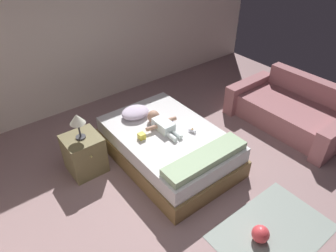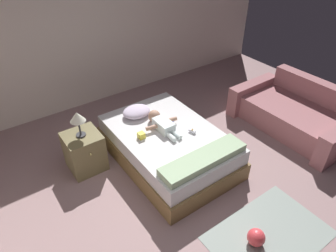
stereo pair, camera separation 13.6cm
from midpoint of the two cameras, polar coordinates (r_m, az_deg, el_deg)
ground_plane at (r=3.76m, az=5.10°, el=-14.86°), size 8.00×8.00×0.00m
wall_behind_bed at (r=5.28m, az=-16.21°, el=16.31°), size 8.00×0.12×2.51m
bed at (r=4.18m, az=0.93°, el=-3.81°), size 1.27×1.89×0.47m
pillow at (r=4.34m, az=-5.10°, el=2.73°), size 0.41×0.34×0.13m
baby at (r=4.09m, az=-0.36°, el=0.60°), size 0.49×0.63×0.17m
toothbrush at (r=4.26m, az=1.09°, el=1.24°), size 0.06×0.15×0.02m
couch at (r=5.28m, az=23.73°, el=2.25°), size 1.14×1.83×0.71m
nightstand at (r=4.17m, az=-14.63°, el=-4.71°), size 0.45×0.48×0.54m
lamp at (r=3.85m, az=-15.81°, el=1.43°), size 0.19×0.19×0.35m
rug at (r=3.69m, az=19.63°, el=-18.94°), size 1.31×0.86×0.01m
toy_ball at (r=3.51m, az=17.48°, el=-19.49°), size 0.19×0.19×0.19m
blanket at (r=3.58m, az=7.85°, el=-6.23°), size 1.14×0.29×0.09m
toy_block at (r=3.92m, az=-4.09°, el=-1.80°), size 0.08×0.08×0.08m
baby_bottle at (r=4.02m, az=5.60°, el=-0.97°), size 0.08×0.11×0.07m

